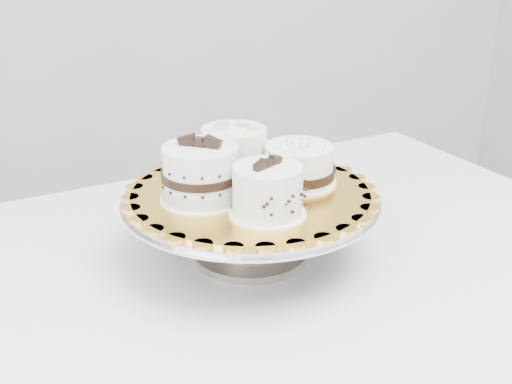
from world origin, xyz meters
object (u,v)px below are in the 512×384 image
object	(u,v)px
cake_dots	(234,151)
cake_stand	(251,214)
table	(248,305)
cake_ribbon	(299,165)
cake_swirl	(268,192)
cake_banded	(201,175)
cake_board	(251,193)

from	to	relation	value
cake_dots	cake_stand	bearing A→B (deg)	-97.41
table	cake_ribbon	xyz separation A→B (m)	(0.10, 0.03, 0.21)
cake_swirl	cake_ribbon	world-z (taller)	cake_swirl
cake_ribbon	cake_stand	bearing A→B (deg)	-165.68
cake_banded	cake_ribbon	size ratio (longest dim) A/B	1.24
cake_stand	cake_board	world-z (taller)	cake_board
cake_stand	cake_board	size ratio (longest dim) A/B	1.09
cake_stand	cake_board	xyz separation A→B (m)	(-0.00, 0.00, 0.04)
cake_ribbon	cake_board	bearing A→B (deg)	-165.68
cake_swirl	cake_dots	bearing A→B (deg)	59.26
cake_swirl	cake_banded	size ratio (longest dim) A/B	0.85
table	cake_dots	world-z (taller)	cake_dots
table	cake_board	distance (m)	0.18
table	cake_stand	xyz separation A→B (m)	(0.01, 0.03, 0.14)
cake_banded	cake_dots	size ratio (longest dim) A/B	1.22
cake_swirl	cake_banded	distance (m)	0.11
table	cake_banded	world-z (taller)	cake_banded
cake_stand	cake_dots	size ratio (longest dim) A/B	3.10
cake_stand	cake_ribbon	xyz separation A→B (m)	(0.08, 0.01, 0.07)
cake_stand	cake_swirl	world-z (taller)	cake_swirl
cake_stand	table	bearing A→B (deg)	-118.69
cake_stand	cake_banded	size ratio (longest dim) A/B	2.53
cake_dots	cake_ribbon	distance (m)	0.11
cake_dots	cake_ribbon	bearing A→B (deg)	-48.11
cake_swirl	cake_dots	distance (m)	0.16
cake_stand	cake_swirl	distance (m)	0.11
cake_stand	cake_swirl	bearing A→B (deg)	-93.19
cake_board	cake_banded	xyz separation A→B (m)	(-0.08, -0.00, 0.04)
cake_stand	cake_banded	world-z (taller)	cake_banded
cake_stand	cake_banded	bearing A→B (deg)	-177.98
table	cake_swirl	size ratio (longest dim) A/B	10.64
cake_stand	cake_dots	xyz separation A→B (m)	(-0.00, 0.08, 0.08)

